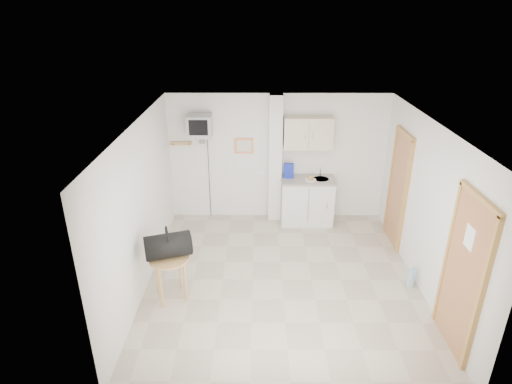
{
  "coord_description": "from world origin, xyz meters",
  "views": [
    {
      "loc": [
        -0.38,
        -5.63,
        4.01
      ],
      "look_at": [
        -0.41,
        0.6,
        1.25
      ],
      "focal_mm": 30.0,
      "sensor_mm": 36.0,
      "label": 1
    }
  ],
  "objects_px": {
    "crt_television": "(200,126)",
    "round_table": "(169,264)",
    "duffel_bag": "(168,245)",
    "water_bottle": "(411,277)"
  },
  "relations": [
    {
      "from": "water_bottle",
      "to": "duffel_bag",
      "type": "bearing_deg",
      "value": -175.65
    },
    {
      "from": "duffel_bag",
      "to": "water_bottle",
      "type": "relative_size",
      "value": 2.17
    },
    {
      "from": "crt_television",
      "to": "duffel_bag",
      "type": "bearing_deg",
      "value": -94.74
    },
    {
      "from": "crt_television",
      "to": "round_table",
      "type": "bearing_deg",
      "value": -94.63
    },
    {
      "from": "crt_television",
      "to": "water_bottle",
      "type": "height_order",
      "value": "crt_television"
    },
    {
      "from": "water_bottle",
      "to": "round_table",
      "type": "bearing_deg",
      "value": -175.19
    },
    {
      "from": "round_table",
      "to": "duffel_bag",
      "type": "relative_size",
      "value": 0.95
    },
    {
      "from": "round_table",
      "to": "water_bottle",
      "type": "distance_m",
      "value": 3.67
    },
    {
      "from": "crt_television",
      "to": "round_table",
      "type": "height_order",
      "value": "crt_television"
    },
    {
      "from": "crt_television",
      "to": "duffel_bag",
      "type": "distance_m",
      "value": 2.67
    }
  ]
}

